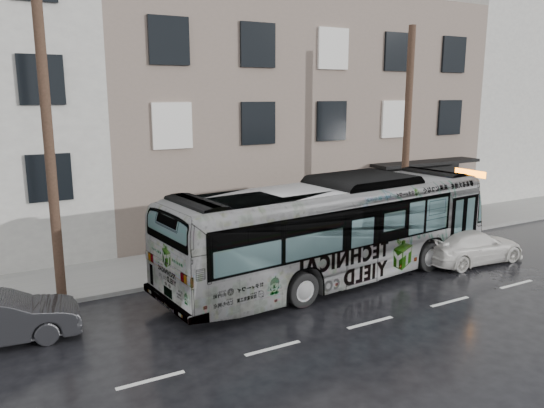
% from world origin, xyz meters
% --- Properties ---
extents(ground, '(120.00, 120.00, 0.00)m').
position_xyz_m(ground, '(0.00, 0.00, 0.00)').
color(ground, black).
rests_on(ground, ground).
extents(sidewalk, '(90.00, 3.60, 0.15)m').
position_xyz_m(sidewalk, '(0.00, 4.90, 0.07)').
color(sidewalk, gray).
rests_on(sidewalk, ground).
extents(building_taupe, '(20.00, 12.00, 11.00)m').
position_xyz_m(building_taupe, '(5.00, 12.70, 5.50)').
color(building_taupe, '#7E6C61').
rests_on(building_taupe, ground).
extents(building_filler, '(18.00, 12.00, 12.00)m').
position_xyz_m(building_filler, '(24.00, 12.70, 6.00)').
color(building_filler, beige).
rests_on(building_filler, ground).
extents(utility_pole_front, '(0.30, 0.30, 9.00)m').
position_xyz_m(utility_pole_front, '(6.50, 3.30, 4.65)').
color(utility_pole_front, '#493124').
rests_on(utility_pole_front, sidewalk).
extents(utility_pole_rear, '(0.30, 0.30, 9.00)m').
position_xyz_m(utility_pole_rear, '(-7.50, 3.30, 4.65)').
color(utility_pole_rear, '#493124').
rests_on(utility_pole_rear, sidewalk).
extents(sign_post, '(0.06, 0.06, 2.40)m').
position_xyz_m(sign_post, '(7.60, 3.30, 1.35)').
color(sign_post, slate).
rests_on(sign_post, sidewalk).
extents(bus, '(13.13, 4.33, 3.59)m').
position_xyz_m(bus, '(1.25, 1.02, 1.79)').
color(bus, '#B2B2B2').
rests_on(bus, ground).
extents(white_sedan, '(4.53, 2.03, 1.29)m').
position_xyz_m(white_sedan, '(7.01, -0.00, 0.64)').
color(white_sedan, silver).
rests_on(white_sedan, ground).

